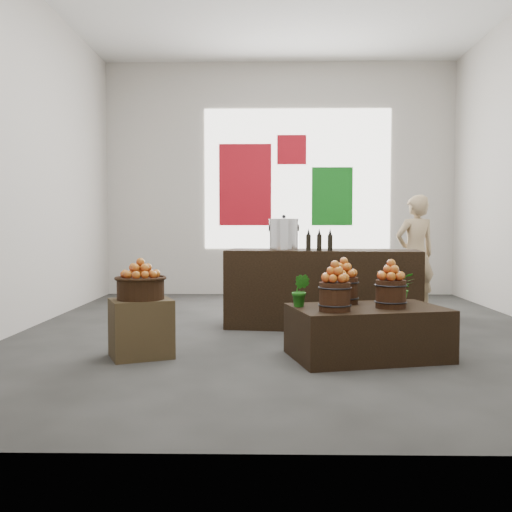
{
  "coord_description": "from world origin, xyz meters",
  "views": [
    {
      "loc": [
        -0.24,
        -6.4,
        1.19
      ],
      "look_at": [
        -0.35,
        -0.4,
        0.87
      ],
      "focal_mm": 40.0,
      "sensor_mm": 36.0,
      "label": 1
    }
  ],
  "objects_px": {
    "crate": "(141,328)",
    "stock_pot_left": "(284,235)",
    "shopper": "(415,254)",
    "display_table": "(367,332)",
    "counter": "(322,289)",
    "wicker_basket": "(141,289)"
  },
  "relations": [
    {
      "from": "display_table",
      "to": "stock_pot_left",
      "type": "relative_size",
      "value": 3.89
    },
    {
      "from": "display_table",
      "to": "shopper",
      "type": "relative_size",
      "value": 0.83
    },
    {
      "from": "crate",
      "to": "stock_pot_left",
      "type": "bearing_deg",
      "value": 50.37
    },
    {
      "from": "stock_pot_left",
      "to": "shopper",
      "type": "relative_size",
      "value": 0.21
    },
    {
      "from": "crate",
      "to": "counter",
      "type": "distance_m",
      "value": 2.38
    },
    {
      "from": "shopper",
      "to": "display_table",
      "type": "bearing_deg",
      "value": 49.82
    },
    {
      "from": "display_table",
      "to": "stock_pot_left",
      "type": "distance_m",
      "value": 1.95
    },
    {
      "from": "wicker_basket",
      "to": "shopper",
      "type": "relative_size",
      "value": 0.26
    },
    {
      "from": "shopper",
      "to": "stock_pot_left",
      "type": "bearing_deg",
      "value": 13.26
    },
    {
      "from": "counter",
      "to": "stock_pot_left",
      "type": "bearing_deg",
      "value": 180.0
    },
    {
      "from": "counter",
      "to": "shopper",
      "type": "bearing_deg",
      "value": 47.46
    },
    {
      "from": "crate",
      "to": "display_table",
      "type": "bearing_deg",
      "value": 0.24
    },
    {
      "from": "crate",
      "to": "stock_pot_left",
      "type": "height_order",
      "value": "stock_pot_left"
    },
    {
      "from": "counter",
      "to": "crate",
      "type": "bearing_deg",
      "value": -131.39
    },
    {
      "from": "wicker_basket",
      "to": "shopper",
      "type": "bearing_deg",
      "value": 40.53
    },
    {
      "from": "crate",
      "to": "display_table",
      "type": "relative_size",
      "value": 0.39
    },
    {
      "from": "display_table",
      "to": "counter",
      "type": "height_order",
      "value": "counter"
    },
    {
      "from": "crate",
      "to": "stock_pot_left",
      "type": "xyz_separation_m",
      "value": [
        1.34,
        1.62,
        0.82
      ]
    },
    {
      "from": "display_table",
      "to": "counter",
      "type": "relative_size",
      "value": 0.6
    },
    {
      "from": "crate",
      "to": "wicker_basket",
      "type": "relative_size",
      "value": 1.25
    },
    {
      "from": "crate",
      "to": "shopper",
      "type": "relative_size",
      "value": 0.33
    },
    {
      "from": "shopper",
      "to": "wicker_basket",
      "type": "bearing_deg",
      "value": 22.97
    }
  ]
}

